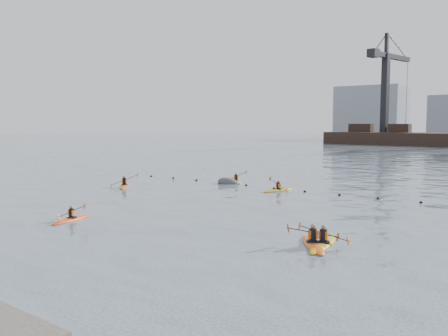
# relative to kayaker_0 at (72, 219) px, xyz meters

# --- Properties ---
(ground) EXTENTS (400.00, 400.00, 0.00)m
(ground) POSITION_rel_kayaker_0_xyz_m (4.53, -4.01, -0.10)
(ground) COLOR #3D4959
(ground) RESTS_ON ground
(float_line) EXTENTS (33.24, 0.73, 0.24)m
(float_line) POSITION_rel_kayaker_0_xyz_m (4.03, 18.53, -0.07)
(float_line) COLOR black
(float_line) RESTS_ON ground
(kayaker_0) EXTENTS (2.14, 3.18, 1.20)m
(kayaker_0) POSITION_rel_kayaker_0_xyz_m (0.00, 0.00, 0.00)
(kayaker_0) COLOR #D94314
(kayaker_0) RESTS_ON ground
(kayaker_1) EXTENTS (2.37, 3.60, 1.16)m
(kayaker_1) POSITION_rel_kayaker_0_xyz_m (14.12, 3.54, 0.01)
(kayaker_1) COLOR gold
(kayaker_1) RESTS_ON ground
(kayaker_2) EXTENTS (2.95, 3.14, 1.35)m
(kayaker_2) POSITION_rel_kayaker_0_xyz_m (-8.55, 11.42, 0.01)
(kayaker_2) COLOR #C35512
(kayaker_2) RESTS_ON ground
(kayaker_3) EXTENTS (2.18, 3.28, 1.22)m
(kayaker_3) POSITION_rel_kayaker_0_xyz_m (3.52, 17.44, 0.00)
(kayaker_3) COLOR gold
(kayaker_3) RESTS_ON ground
(kayaker_4) EXTENTS (2.83, 3.28, 1.17)m
(kayaker_4) POSITION_rel_kayaker_0_xyz_m (13.70, 3.31, 0.02)
(kayaker_4) COLOR #DB5614
(kayaker_4) RESTS_ON ground
(kayaker_5) EXTENTS (2.84, 2.55, 1.22)m
(kayaker_5) POSITION_rel_kayaker_0_xyz_m (-2.66, 20.04, 0.00)
(kayaker_5) COLOR yellow
(kayaker_5) RESTS_ON ground
(mooring_buoy) EXTENTS (2.67, 2.20, 1.51)m
(mooring_buoy) POSITION_rel_kayaker_0_xyz_m (-2.60, 18.85, -0.10)
(mooring_buoy) COLOR #3C3E41
(mooring_buoy) RESTS_ON ground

